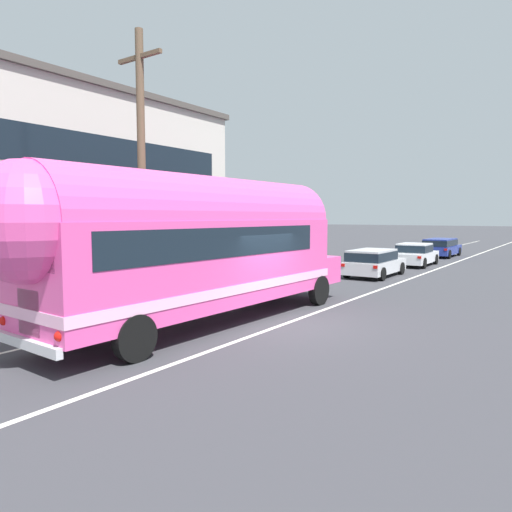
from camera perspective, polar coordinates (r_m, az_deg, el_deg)
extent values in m
plane|color=#38383D|center=(13.14, 3.49, -8.36)|extent=(300.00, 300.00, 0.00)
cube|color=silver|center=(24.04, 18.69, -2.55)|extent=(0.14, 80.00, 0.01)
cube|color=silver|center=(25.30, 10.75, -2.02)|extent=(0.12, 80.00, 0.01)
cube|color=black|center=(16.48, -24.77, 0.23)|extent=(0.08, 16.78, 1.20)
cube|color=black|center=(16.60, -25.21, 12.36)|extent=(0.08, 16.78, 1.20)
cylinder|color=brown|center=(14.57, -13.85, 9.63)|extent=(0.24, 0.24, 8.50)
cube|color=brown|center=(15.26, -14.14, 22.65)|extent=(1.80, 0.12, 0.12)
cube|color=#EA4C9E|center=(12.89, -6.58, -0.75)|extent=(2.79, 9.84, 2.30)
cylinder|color=#EA4C9E|center=(12.83, -6.63, 4.37)|extent=(2.73, 9.74, 2.45)
sphere|color=#EA4C9E|center=(9.89, -26.31, 3.76)|extent=(2.40, 2.40, 2.40)
cube|color=#EA4C9E|center=(17.38, 6.08, -1.53)|extent=(2.30, 1.37, 0.95)
cube|color=#F4B2D6|center=(12.97, -6.55, -3.61)|extent=(2.83, 9.88, 0.24)
cube|color=black|center=(12.63, -7.54, 1.86)|extent=(2.76, 8.04, 0.76)
cube|color=black|center=(9.90, -26.25, 0.87)|extent=(2.00, 0.14, 0.84)
cube|color=#F4B2D6|center=(10.05, -26.03, -6.26)|extent=(0.80, 0.08, 0.90)
cube|color=silver|center=(10.14, -26.36, -9.65)|extent=(2.34, 0.21, 0.20)
sphere|color=red|center=(11.04, -28.53, -6.99)|extent=(0.20, 0.20, 0.20)
sphere|color=red|center=(9.21, -22.99, -9.06)|extent=(0.20, 0.20, 0.20)
cube|color=black|center=(16.77, 5.07, 2.79)|extent=(2.14, 0.16, 0.96)
cube|color=silver|center=(17.98, 7.20, -1.72)|extent=(0.90, 0.13, 0.56)
cylinder|color=black|center=(17.22, 0.91, -3.49)|extent=(0.29, 1.01, 1.00)
cylinder|color=black|center=(15.97, 7.75, -4.19)|extent=(0.29, 1.01, 1.00)
cylinder|color=black|center=(11.93, -21.74, -7.60)|extent=(0.29, 1.01, 1.00)
cylinder|color=black|center=(10.06, -14.66, -9.71)|extent=(0.29, 1.01, 1.00)
cube|color=silver|center=(24.11, 14.41, -1.19)|extent=(1.89, 4.31, 0.60)
cube|color=silver|center=(23.62, 14.04, 0.09)|extent=(1.67, 2.86, 0.55)
cube|color=black|center=(23.62, 14.04, 0.02)|extent=(1.73, 2.90, 0.43)
cube|color=red|center=(22.40, 10.60, -1.11)|extent=(0.20, 0.04, 0.14)
cube|color=red|center=(21.81, 14.45, -1.35)|extent=(0.20, 0.04, 0.14)
cylinder|color=black|center=(25.78, 13.67, -1.24)|extent=(0.21, 0.64, 0.64)
cylinder|color=black|center=(25.22, 17.40, -1.46)|extent=(0.21, 0.64, 0.64)
cylinder|color=black|center=(23.12, 11.12, -1.88)|extent=(0.21, 0.64, 0.64)
cylinder|color=black|center=(22.49, 15.24, -2.15)|extent=(0.21, 0.64, 0.64)
cube|color=white|center=(30.06, 18.92, -0.13)|extent=(2.01, 4.43, 0.60)
cube|color=white|center=(29.90, 18.89, 0.95)|extent=(1.75, 2.07, 0.55)
cube|color=black|center=(29.90, 18.89, 0.89)|extent=(1.81, 2.11, 0.43)
cube|color=red|center=(28.17, 16.17, -0.01)|extent=(0.20, 0.05, 0.14)
cube|color=red|center=(27.72, 19.43, -0.17)|extent=(0.20, 0.05, 0.14)
cylinder|color=black|center=(31.74, 18.01, -0.21)|extent=(0.22, 0.65, 0.64)
cylinder|color=black|center=(31.31, 21.21, -0.37)|extent=(0.22, 0.65, 0.64)
cylinder|color=black|center=(28.90, 16.42, -0.65)|extent=(0.22, 0.65, 0.64)
cylinder|color=black|center=(28.42, 19.92, -0.84)|extent=(0.22, 0.65, 0.64)
cube|color=navy|center=(37.47, 21.85, 0.72)|extent=(1.87, 4.71, 0.60)
cube|color=navy|center=(36.98, 21.71, 1.57)|extent=(1.67, 3.46, 0.55)
cube|color=black|center=(36.98, 21.71, 1.52)|extent=(1.73, 3.50, 0.43)
cube|color=red|center=(35.37, 19.71, 0.86)|extent=(0.20, 0.04, 0.14)
cube|color=red|center=(34.99, 22.27, 0.74)|extent=(0.20, 0.04, 0.14)
cylinder|color=black|center=(39.29, 21.12, 0.63)|extent=(0.20, 0.64, 0.64)
cylinder|color=black|center=(38.91, 23.67, 0.51)|extent=(0.20, 0.64, 0.64)
cylinder|color=black|center=(36.11, 19.86, 0.32)|extent=(0.20, 0.64, 0.64)
cylinder|color=black|center=(35.69, 22.62, 0.19)|extent=(0.20, 0.64, 0.64)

